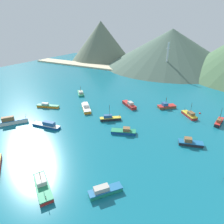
{
  "coord_description": "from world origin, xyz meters",
  "views": [
    {
      "loc": [
        35.82,
        -29.46,
        34.82
      ],
      "look_at": [
        0.56,
        33.47,
        1.45
      ],
      "focal_mm": 31.01,
      "sensor_mm": 36.0,
      "label": 1
    }
  ],
  "objects_px": {
    "fishing_boat_8": "(104,191)",
    "fishing_boat_6": "(86,108)",
    "fishing_boat_13": "(129,105)",
    "fishing_boat_14": "(190,115)",
    "fishing_boat_3": "(166,106)",
    "fishing_boat_7": "(48,106)",
    "fishing_boat_2": "(12,121)",
    "fishing_boat_1": "(110,118)",
    "fishing_boat_11": "(81,93)",
    "fishing_boat_9": "(190,143)",
    "fishing_boat_12": "(42,185)",
    "radio_tower": "(167,59)",
    "buoy_0": "(200,113)",
    "fishing_boat_4": "(47,125)",
    "fishing_boat_5": "(219,122)",
    "fishing_boat_10": "(124,131)"
  },
  "relations": [
    {
      "from": "fishing_boat_9",
      "to": "fishing_boat_12",
      "type": "bearing_deg",
      "value": -127.35
    },
    {
      "from": "fishing_boat_7",
      "to": "fishing_boat_12",
      "type": "bearing_deg",
      "value": -45.29
    },
    {
      "from": "fishing_boat_7",
      "to": "fishing_boat_13",
      "type": "xyz_separation_m",
      "value": [
        31.75,
        19.04,
        0.17
      ]
    },
    {
      "from": "fishing_boat_9",
      "to": "fishing_boat_11",
      "type": "height_order",
      "value": "fishing_boat_11"
    },
    {
      "from": "fishing_boat_13",
      "to": "fishing_boat_14",
      "type": "relative_size",
      "value": 1.2
    },
    {
      "from": "fishing_boat_9",
      "to": "buoy_0",
      "type": "bearing_deg",
      "value": 90.41
    },
    {
      "from": "fishing_boat_7",
      "to": "fishing_boat_11",
      "type": "bearing_deg",
      "value": 83.94
    },
    {
      "from": "fishing_boat_8",
      "to": "fishing_boat_6",
      "type": "bearing_deg",
      "value": 131.18
    },
    {
      "from": "fishing_boat_2",
      "to": "fishing_boat_7",
      "type": "relative_size",
      "value": 0.98
    },
    {
      "from": "fishing_boat_6",
      "to": "fishing_boat_8",
      "type": "bearing_deg",
      "value": -48.82
    },
    {
      "from": "fishing_boat_2",
      "to": "fishing_boat_14",
      "type": "bearing_deg",
      "value": 34.27
    },
    {
      "from": "fishing_boat_2",
      "to": "fishing_boat_6",
      "type": "height_order",
      "value": "fishing_boat_2"
    },
    {
      "from": "fishing_boat_1",
      "to": "fishing_boat_11",
      "type": "distance_m",
      "value": 34.01
    },
    {
      "from": "fishing_boat_3",
      "to": "fishing_boat_14",
      "type": "bearing_deg",
      "value": -22.33
    },
    {
      "from": "fishing_boat_3",
      "to": "fishing_boat_5",
      "type": "bearing_deg",
      "value": -14.55
    },
    {
      "from": "fishing_boat_1",
      "to": "fishing_boat_6",
      "type": "bearing_deg",
      "value": 165.07
    },
    {
      "from": "radio_tower",
      "to": "fishing_boat_2",
      "type": "bearing_deg",
      "value": -107.18
    },
    {
      "from": "fishing_boat_12",
      "to": "fishing_boat_3",
      "type": "bearing_deg",
      "value": 78.24
    },
    {
      "from": "fishing_boat_5",
      "to": "fishing_boat_13",
      "type": "bearing_deg",
      "value": -178.19
    },
    {
      "from": "fishing_boat_6",
      "to": "radio_tower",
      "type": "relative_size",
      "value": 0.41
    },
    {
      "from": "fishing_boat_7",
      "to": "fishing_boat_9",
      "type": "relative_size",
      "value": 1.31
    },
    {
      "from": "fishing_boat_2",
      "to": "fishing_boat_8",
      "type": "relative_size",
      "value": 1.35
    },
    {
      "from": "fishing_boat_13",
      "to": "fishing_boat_3",
      "type": "bearing_deg",
      "value": 23.93
    },
    {
      "from": "fishing_boat_3",
      "to": "fishing_boat_7",
      "type": "height_order",
      "value": "fishing_boat_3"
    },
    {
      "from": "fishing_boat_4",
      "to": "fishing_boat_5",
      "type": "relative_size",
      "value": 1.4
    },
    {
      "from": "fishing_boat_11",
      "to": "fishing_boat_14",
      "type": "distance_m",
      "value": 55.28
    },
    {
      "from": "fishing_boat_12",
      "to": "fishing_boat_9",
      "type": "bearing_deg",
      "value": 52.65
    },
    {
      "from": "fishing_boat_6",
      "to": "fishing_boat_3",
      "type": "bearing_deg",
      "value": 32.26
    },
    {
      "from": "fishing_boat_5",
      "to": "fishing_boat_10",
      "type": "relative_size",
      "value": 0.9
    },
    {
      "from": "fishing_boat_2",
      "to": "fishing_boat_8",
      "type": "height_order",
      "value": "fishing_boat_2"
    },
    {
      "from": "fishing_boat_14",
      "to": "fishing_boat_8",
      "type": "bearing_deg",
      "value": -101.16
    },
    {
      "from": "fishing_boat_8",
      "to": "fishing_boat_14",
      "type": "relative_size",
      "value": 0.98
    },
    {
      "from": "fishing_boat_1",
      "to": "fishing_boat_8",
      "type": "xyz_separation_m",
      "value": [
        16.81,
        -31.73,
        -0.04
      ]
    },
    {
      "from": "fishing_boat_8",
      "to": "fishing_boat_11",
      "type": "height_order",
      "value": "fishing_boat_11"
    },
    {
      "from": "buoy_0",
      "to": "fishing_boat_13",
      "type": "bearing_deg",
      "value": -165.41
    },
    {
      "from": "fishing_boat_11",
      "to": "fishing_boat_13",
      "type": "bearing_deg",
      "value": -4.35
    },
    {
      "from": "fishing_boat_2",
      "to": "fishing_boat_11",
      "type": "xyz_separation_m",
      "value": [
        2.35,
        39.19,
        -0.4
      ]
    },
    {
      "from": "fishing_boat_4",
      "to": "fishing_boat_5",
      "type": "distance_m",
      "value": 64.15
    },
    {
      "from": "fishing_boat_6",
      "to": "fishing_boat_14",
      "type": "height_order",
      "value": "fishing_boat_14"
    },
    {
      "from": "fishing_boat_1",
      "to": "fishing_boat_4",
      "type": "bearing_deg",
      "value": -137.23
    },
    {
      "from": "fishing_boat_11",
      "to": "fishing_boat_3",
      "type": "bearing_deg",
      "value": 5.71
    },
    {
      "from": "fishing_boat_2",
      "to": "fishing_boat_5",
      "type": "distance_m",
      "value": 78.26
    },
    {
      "from": "fishing_boat_7",
      "to": "fishing_boat_11",
      "type": "height_order",
      "value": "fishing_boat_11"
    },
    {
      "from": "fishing_boat_12",
      "to": "fishing_boat_7",
      "type": "bearing_deg",
      "value": 134.71
    },
    {
      "from": "fishing_boat_1",
      "to": "fishing_boat_13",
      "type": "bearing_deg",
      "value": 86.68
    },
    {
      "from": "fishing_boat_4",
      "to": "fishing_boat_14",
      "type": "xyz_separation_m",
      "value": [
        44.04,
        34.57,
        0.02
      ]
    },
    {
      "from": "fishing_boat_3",
      "to": "buoy_0",
      "type": "xyz_separation_m",
      "value": [
        14.03,
        0.88,
        -0.7
      ]
    },
    {
      "from": "fishing_boat_1",
      "to": "fishing_boat_6",
      "type": "xyz_separation_m",
      "value": [
        -14.27,
        3.81,
        0.07
      ]
    },
    {
      "from": "fishing_boat_1",
      "to": "radio_tower",
      "type": "height_order",
      "value": "radio_tower"
    },
    {
      "from": "fishing_boat_14",
      "to": "radio_tower",
      "type": "xyz_separation_m",
      "value": [
        -26.61,
        61.06,
        10.91
      ]
    }
  ]
}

